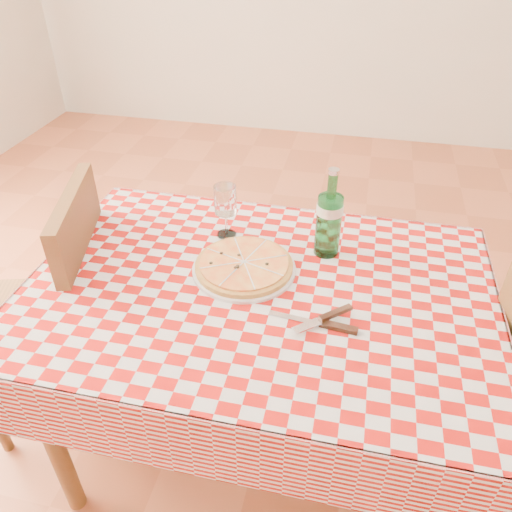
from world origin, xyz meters
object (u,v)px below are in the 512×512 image
Objects in this scene: pizza_plate at (244,265)px; water_bottle at (330,213)px; chair_far at (63,301)px; dining_table at (258,313)px; wine_glass at (226,211)px.

pizza_plate is 1.08× the size of water_bottle.
water_bottle is at bearing 175.46° from chair_far.
dining_table is 6.84× the size of wine_glass.
water_bottle is (0.84, 0.17, 0.36)m from chair_far.
water_bottle reaches higher than dining_table.
pizza_plate is at bearing 131.39° from dining_table.
dining_table is at bearing -48.61° from pizza_plate.
chair_far is at bearing -159.71° from wine_glass.
pizza_plate reaches higher than dining_table.
wine_glass reaches higher than pizza_plate.
water_bottle is (0.17, 0.21, 0.24)m from dining_table.
chair_far is at bearing -168.68° from water_bottle.
wine_glass reaches higher than dining_table.
wine_glass is (0.52, 0.19, 0.31)m from chair_far.
dining_table is at bearing -56.16° from wine_glass.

